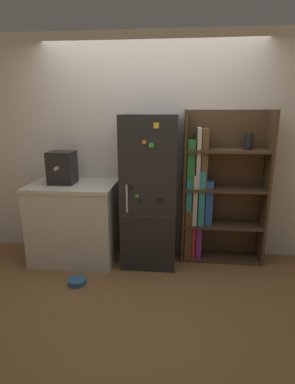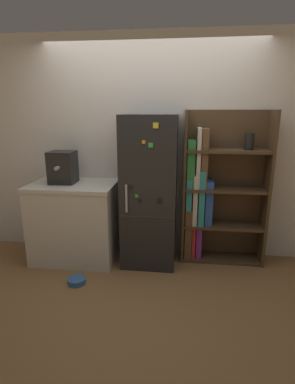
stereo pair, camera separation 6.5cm
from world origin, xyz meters
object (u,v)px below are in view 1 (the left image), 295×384
Objects in this scene: refrigerator at (150,192)px; pet_bowl at (77,281)px; espresso_machine at (62,168)px; bookshelf at (212,194)px.

refrigerator is 1.23m from pet_bowl.
refrigerator is 1.04m from espresso_machine.
bookshelf reaches higher than espresso_machine.
refrigerator reaches higher than espresso_machine.
bookshelf is 4.79× the size of espresso_machine.
bookshelf is (0.72, 0.16, -0.05)m from refrigerator.
espresso_machine is (-1.00, -0.02, 0.26)m from refrigerator.
refrigerator is 0.73m from bookshelf.
pet_bowl is at bearing -62.42° from espresso_machine.
espresso_machine is at bearing 117.58° from pet_bowl.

